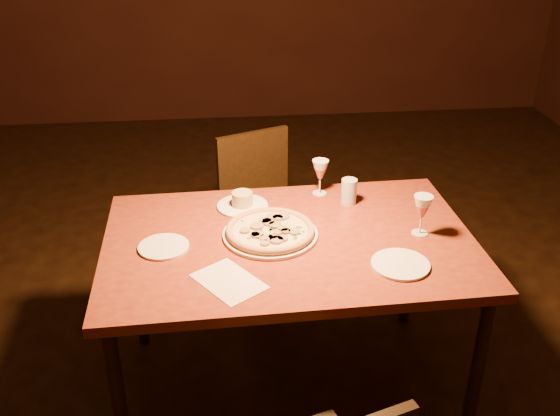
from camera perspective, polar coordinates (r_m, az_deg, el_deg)
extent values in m
plane|color=black|center=(2.89, -2.78, -15.53)|extent=(7.00, 7.00, 0.00)
cube|color=brown|center=(2.41, 0.85, -3.24)|extent=(1.44, 0.95, 0.04)
cylinder|color=black|center=(2.34, -14.43, -17.28)|extent=(0.05, 0.05, 0.72)
cylinder|color=black|center=(2.95, -12.98, -6.38)|extent=(0.05, 0.05, 0.72)
cylinder|color=black|center=(2.50, 17.53, -14.28)|extent=(0.05, 0.05, 0.72)
cylinder|color=black|center=(3.08, 11.82, -4.66)|extent=(0.05, 0.05, 0.72)
cube|color=black|center=(3.24, -0.98, -0.75)|extent=(0.52, 0.52, 0.04)
cube|color=black|center=(3.30, -2.49, 3.84)|extent=(0.38, 0.18, 0.38)
cylinder|color=black|center=(3.18, -2.23, -6.23)|extent=(0.03, 0.03, 0.41)
cylinder|color=black|center=(3.43, -4.62, -3.52)|extent=(0.03, 0.03, 0.41)
cylinder|color=black|center=(3.31, 2.87, -4.74)|extent=(0.03, 0.03, 0.41)
cylinder|color=black|center=(3.55, 0.20, -2.24)|extent=(0.03, 0.03, 0.41)
cylinder|color=white|center=(2.42, -0.90, -2.42)|extent=(0.37, 0.37, 0.01)
cylinder|color=#CDB58D|center=(2.41, -0.90, -2.15)|extent=(0.34, 0.34, 0.01)
torus|color=tan|center=(2.41, -0.90, -2.01)|extent=(0.35, 0.35, 0.03)
cylinder|color=white|center=(2.63, -3.45, 0.18)|extent=(0.21, 0.21, 0.01)
cylinder|color=tan|center=(2.62, -3.47, 0.85)|extent=(0.09, 0.09, 0.06)
cylinder|color=#B0B7C0|center=(2.65, 6.32, 1.51)|extent=(0.07, 0.07, 0.11)
cylinder|color=white|center=(2.38, -10.60, -3.51)|extent=(0.19, 0.19, 0.01)
cylinder|color=white|center=(2.28, 10.95, -5.09)|extent=(0.21, 0.21, 0.01)
cube|color=beige|center=(2.16, -4.69, -6.70)|extent=(0.28, 0.30, 0.00)
sphere|color=#FF9647|center=(2.10, 1.02, 16.86)|extent=(0.12, 0.12, 0.12)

